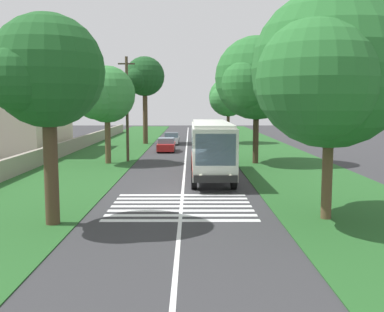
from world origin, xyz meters
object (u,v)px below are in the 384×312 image
at_px(coach_bus, 211,146).
at_px(roadside_tree_right_1, 326,73).
at_px(roadside_tree_right_0, 255,80).
at_px(trailing_car_1, 172,139).
at_px(trailing_car_3, 200,133).
at_px(utility_pole, 127,108).
at_px(roadside_tree_left_2, 105,96).
at_px(roadside_tree_right_2, 227,98).
at_px(trailing_car_0, 166,145).
at_px(trailing_car_2, 202,135).
at_px(roadside_tree_left_0, 144,78).
at_px(roadside_building, 11,113).
at_px(roadside_tree_left_1, 46,75).

bearing_deg(coach_bus, roadside_tree_right_1, -159.24).
relative_size(roadside_tree_right_0, roadside_tree_right_1, 1.08).
relative_size(coach_bus, trailing_car_1, 2.60).
height_order(trailing_car_3, utility_pole, utility_pole).
distance_m(roadside_tree_left_2, roadside_tree_right_2, 22.77).
distance_m(trailing_car_0, utility_pole, 9.68).
bearing_deg(trailing_car_2, roadside_tree_right_1, -174.66).
distance_m(trailing_car_2, roadside_tree_right_0, 25.45).
bearing_deg(roadside_tree_right_1, trailing_car_1, 11.99).
xyz_separation_m(trailing_car_2, roadside_tree_left_0, (-5.70, 7.18, 7.42)).
distance_m(roadside_tree_right_2, utility_pole, 20.91).
xyz_separation_m(trailing_car_1, trailing_car_3, (11.63, -3.81, 0.00)).
height_order(trailing_car_1, utility_pole, utility_pole).
bearing_deg(trailing_car_2, roadside_tree_right_0, -171.33).
distance_m(roadside_tree_left_0, roadside_building, 16.31).
distance_m(roadside_tree_right_2, roadside_building, 25.16).
height_order(trailing_car_1, roadside_tree_left_0, roadside_tree_left_0).
bearing_deg(trailing_car_0, roadside_tree_right_0, -140.82).
bearing_deg(roadside_building, trailing_car_0, -89.23).
bearing_deg(roadside_tree_left_2, utility_pole, -51.30).
relative_size(roadside_tree_right_2, utility_pole, 0.93).
distance_m(roadside_tree_left_1, roadside_tree_right_1, 11.29).
distance_m(trailing_car_1, roadside_tree_left_0, 8.15).
bearing_deg(roadside_tree_right_1, roadside_tree_left_1, 93.06).
height_order(trailing_car_2, roadside_tree_right_0, roadside_tree_right_0).
bearing_deg(trailing_car_3, roadside_tree_left_2, 164.34).
relative_size(trailing_car_3, roadside_tree_right_1, 0.45).
relative_size(roadside_tree_right_0, roadside_tree_right_2, 1.27).
relative_size(trailing_car_0, roadside_tree_left_0, 0.40).
relative_size(roadside_tree_left_0, roadside_tree_left_2, 1.33).
bearing_deg(roadside_tree_right_2, roadside_building, 113.97).
bearing_deg(trailing_car_3, trailing_car_1, 161.85).
height_order(trailing_car_2, roadside_building, roadside_building).
bearing_deg(trailing_car_1, trailing_car_0, 178.75).
relative_size(trailing_car_3, roadside_tree_left_1, 0.51).
distance_m(trailing_car_3, roadside_tree_right_1, 49.15).
bearing_deg(coach_bus, roadside_tree_left_1, 148.78).
height_order(coach_bus, trailing_car_2, coach_bus).
bearing_deg(trailing_car_2, roadside_tree_left_2, 160.96).
height_order(trailing_car_0, roadside_tree_right_1, roadside_tree_right_1).
bearing_deg(trailing_car_0, coach_bus, -167.28).
bearing_deg(roadside_tree_right_2, roadside_tree_left_0, 94.42).
xyz_separation_m(trailing_car_0, utility_pole, (-8.37, 2.85, 3.93)).
distance_m(roadside_tree_left_1, roadside_tree_right_2, 40.13).
distance_m(trailing_car_1, roadside_tree_left_2, 19.67).
xyz_separation_m(coach_bus, trailing_car_3, (37.60, -0.14, -1.48)).
xyz_separation_m(roadside_tree_right_1, utility_pole, (19.82, 10.91, -1.56)).
distance_m(trailing_car_2, roadside_tree_right_2, 7.63).
bearing_deg(roadside_building, utility_pole, -122.12).
xyz_separation_m(coach_bus, utility_pole, (8.74, 6.72, 2.45)).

